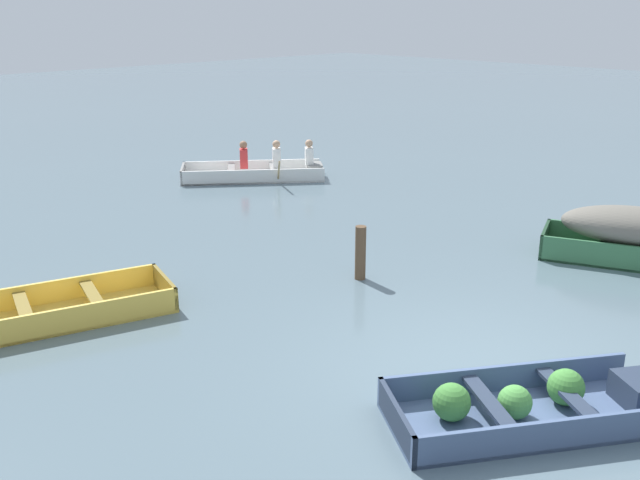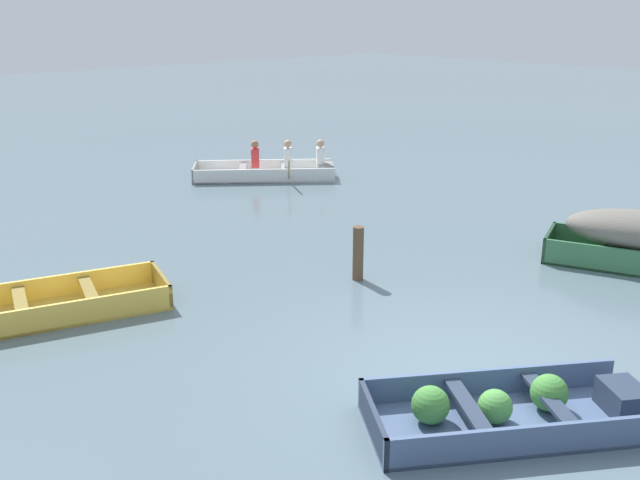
{
  "view_description": "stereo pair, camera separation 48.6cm",
  "coord_description": "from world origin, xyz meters",
  "px_view_note": "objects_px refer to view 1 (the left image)",
  "views": [
    {
      "loc": [
        -6.22,
        -3.71,
        3.86
      ],
      "look_at": [
        1.26,
        3.87,
        0.35
      ],
      "focal_mm": 40.0,
      "sensor_mm": 36.0,
      "label": 1
    },
    {
      "loc": [
        -5.87,
        -4.04,
        3.86
      ],
      "look_at": [
        1.26,
        3.87,
        0.35
      ],
      "focal_mm": 40.0,
      "sensor_mm": 36.0,
      "label": 2
    }
  ],
  "objects_px": {
    "dinghy_slate_blue_foreground": "(531,405)",
    "rowboat_white_with_crew": "(262,170)",
    "skiff_yellow_near_moored": "(49,312)",
    "skiff_green_mid_moored": "(637,232)",
    "mooring_post": "(360,253)"
  },
  "relations": [
    {
      "from": "dinghy_slate_blue_foreground",
      "to": "skiff_yellow_near_moored",
      "type": "xyz_separation_m",
      "value": [
        -2.35,
        5.52,
        -0.03
      ]
    },
    {
      "from": "dinghy_slate_blue_foreground",
      "to": "mooring_post",
      "type": "distance_m",
      "value": 4.05
    },
    {
      "from": "skiff_green_mid_moored",
      "to": "mooring_post",
      "type": "bearing_deg",
      "value": 144.84
    },
    {
      "from": "skiff_yellow_near_moored",
      "to": "mooring_post",
      "type": "distance_m",
      "value": 4.36
    },
    {
      "from": "skiff_green_mid_moored",
      "to": "rowboat_white_with_crew",
      "type": "height_order",
      "value": "rowboat_white_with_crew"
    },
    {
      "from": "skiff_yellow_near_moored",
      "to": "mooring_post",
      "type": "height_order",
      "value": "mooring_post"
    },
    {
      "from": "skiff_yellow_near_moored",
      "to": "skiff_green_mid_moored",
      "type": "distance_m",
      "value": 8.74
    },
    {
      "from": "dinghy_slate_blue_foreground",
      "to": "rowboat_white_with_crew",
      "type": "bearing_deg",
      "value": 63.81
    },
    {
      "from": "rowboat_white_with_crew",
      "to": "mooring_post",
      "type": "xyz_separation_m",
      "value": [
        -3.16,
        -5.97,
        0.21
      ]
    },
    {
      "from": "mooring_post",
      "to": "skiff_yellow_near_moored",
      "type": "bearing_deg",
      "value": 155.35
    },
    {
      "from": "skiff_yellow_near_moored",
      "to": "rowboat_white_with_crew",
      "type": "bearing_deg",
      "value": 30.32
    },
    {
      "from": "dinghy_slate_blue_foreground",
      "to": "skiff_yellow_near_moored",
      "type": "distance_m",
      "value": 6.0
    },
    {
      "from": "dinghy_slate_blue_foreground",
      "to": "rowboat_white_with_crew",
      "type": "xyz_separation_m",
      "value": [
        4.76,
        9.68,
        0.05
      ]
    },
    {
      "from": "skiff_yellow_near_moored",
      "to": "rowboat_white_with_crew",
      "type": "height_order",
      "value": "rowboat_white_with_crew"
    },
    {
      "from": "skiff_green_mid_moored",
      "to": "skiff_yellow_near_moored",
      "type": "bearing_deg",
      "value": 150.05
    }
  ]
}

